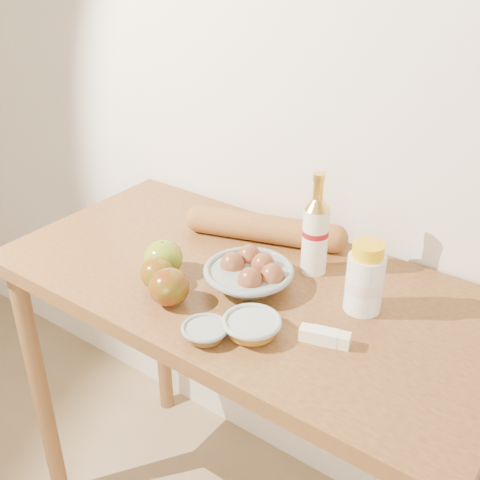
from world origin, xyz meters
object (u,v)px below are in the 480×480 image
at_px(table, 247,323).
at_px(cream_bottle, 365,280).
at_px(bourbon_bottle, 315,233).
at_px(egg_bowl, 250,274).
at_px(baguette, 264,228).

xyz_separation_m(table, cream_bottle, (0.26, 0.05, 0.20)).
height_order(bourbon_bottle, egg_bowl, bourbon_bottle).
bearing_deg(baguette, table, -85.52).
relative_size(table, egg_bowl, 4.44).
distance_m(table, egg_bowl, 0.15).
bearing_deg(egg_bowl, baguette, 115.66).
bearing_deg(cream_bottle, egg_bowl, 171.59).
relative_size(egg_bowl, baguette, 0.63).
relative_size(cream_bottle, egg_bowl, 0.59).
bearing_deg(table, cream_bottle, 11.74).
relative_size(table, baguette, 2.78).
relative_size(bourbon_bottle, baguette, 0.58).
bearing_deg(table, baguette, 113.02).
distance_m(bourbon_bottle, cream_bottle, 0.18).
xyz_separation_m(bourbon_bottle, egg_bowl, (-0.08, -0.14, -0.07)).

